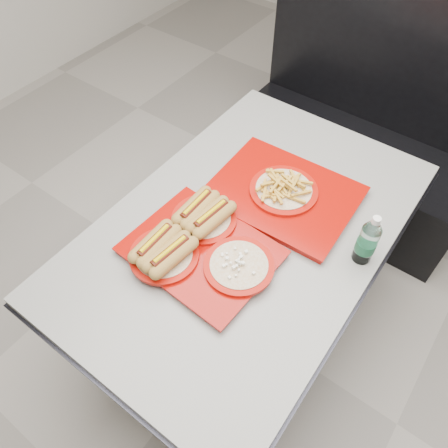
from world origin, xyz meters
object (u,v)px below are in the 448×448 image
Objects in this scene: booth_bench at (358,140)px; tray_near at (198,244)px; tray_far at (283,191)px; water_bottle at (367,242)px; diner_table at (246,252)px.

booth_bench is 1.35m from tray_near.
tray_near and tray_far have the same top height.
booth_bench reaches higher than water_bottle.
booth_bench reaches higher than diner_table.
water_bottle is at bearing -68.64° from booth_bench.
diner_table is 2.66× the size of tray_far.
booth_bench is (0.00, 1.09, -0.18)m from diner_table.
water_bottle is (0.39, 0.11, 0.25)m from diner_table.
water_bottle reaches higher than tray_far.
diner_table is 1.05× the size of booth_bench.
tray_near is (-0.07, -0.19, 0.20)m from diner_table.
booth_bench reaches higher than tray_far.
tray_near is at bearing -105.01° from tray_far.
water_bottle reaches higher than tray_near.
diner_table is 0.27m from tray_far.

